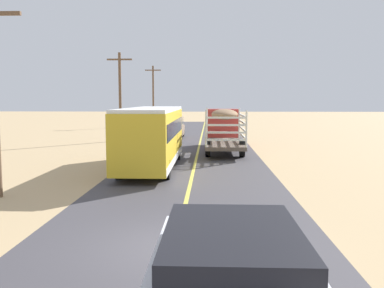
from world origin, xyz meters
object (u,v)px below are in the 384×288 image
bus (152,136)px  car_far (173,127)px  power_pole_far (153,94)px  livestock_truck (223,125)px  power_pole_mid (120,94)px

bus → car_far: 18.09m
bus → car_far: (-0.45, 18.07, -0.66)m
power_pole_far → bus: bearing=-82.5°
livestock_truck → power_pole_far: 29.19m
bus → livestock_truck: bearing=66.1°
livestock_truck → power_pole_far: size_ratio=1.16×
livestock_truck → bus: size_ratio=0.97×
livestock_truck → car_far: size_ratio=2.10×
car_far → livestock_truck: bearing=-63.4°
bus → power_pole_far: bearing=97.5°
power_pole_mid → power_pole_far: power_pole_far is taller
car_far → power_pole_mid: bearing=-144.4°
power_pole_mid → power_pole_far: bearing=90.0°
livestock_truck → bus: 9.97m
livestock_truck → bus: (-4.03, -9.12, -0.04)m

